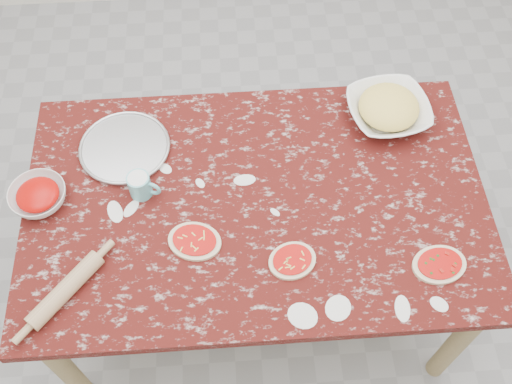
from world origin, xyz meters
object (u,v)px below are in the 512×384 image
Objects in this scene: sauce_bowl at (39,197)px; flour_mug at (141,185)px; cheese_bowl at (388,111)px; pizza_tray at (125,148)px; worktable at (256,212)px; rolling_pin at (66,290)px.

flour_mug reaches higher than sauce_bowl.
flour_mug is (-0.91, -0.28, 0.01)m from cheese_bowl.
pizza_tray is at bearing 110.00° from flour_mug.
sauce_bowl is at bearing -178.28° from flour_mug.
flour_mug is at bearing -70.00° from pizza_tray.
sauce_bowl is (-0.28, -0.21, 0.02)m from pizza_tray.
cheese_bowl reaches higher than worktable.
flour_mug reaches higher than worktable.
sauce_bowl is 0.68× the size of rolling_pin.
worktable is 0.69m from rolling_pin.
pizza_tray is 2.82× the size of flour_mug.
rolling_pin is (-0.61, -0.30, 0.11)m from worktable.
flour_mug is at bearing 58.29° from rolling_pin.
pizza_tray is at bearing 151.55° from worktable.
sauce_bowl reaches higher than rolling_pin.
worktable is at bearing -28.45° from pizza_tray.
pizza_tray is (-0.46, 0.25, 0.09)m from worktable.
worktable is at bearing 26.35° from rolling_pin.
cheese_bowl is at bearing 12.91° from sauce_bowl.
flour_mug reaches higher than rolling_pin.
sauce_bowl is at bearing -143.53° from pizza_tray.
flour_mug reaches higher than cheese_bowl.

